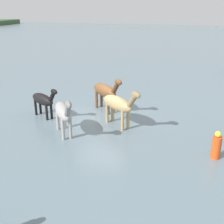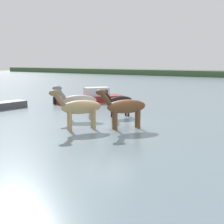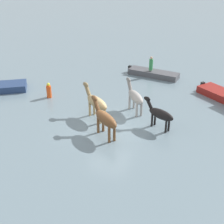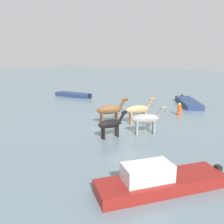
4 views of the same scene
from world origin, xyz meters
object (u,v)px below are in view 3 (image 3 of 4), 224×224
(boat_tender_starboard, at_px, (153,74))
(horse_gray_outer, at_px, (160,114))
(horse_dun_straggler, at_px, (105,118))
(horse_dark_mare, at_px, (96,102))
(buoy_channel_marker, at_px, (49,91))
(person_spotter_bow, at_px, (151,64))
(horse_rear_stallion, at_px, (135,97))

(boat_tender_starboard, bearing_deg, horse_gray_outer, -65.96)
(horse_dun_straggler, bearing_deg, horse_dark_mare, -15.95)
(boat_tender_starboard, relative_size, buoy_channel_marker, 4.07)
(horse_dark_mare, xyz_separation_m, buoy_channel_marker, (-1.86, -4.47, -0.62))
(buoy_channel_marker, bearing_deg, boat_tender_starboard, 137.58)
(horse_gray_outer, xyz_separation_m, buoy_channel_marker, (-1.83, -8.54, -0.45))
(horse_gray_outer, bearing_deg, person_spotter_bow, -47.00)
(horse_dark_mare, xyz_separation_m, horse_gray_outer, (-0.03, 4.06, -0.17))
(buoy_channel_marker, bearing_deg, horse_rear_stallion, 88.40)
(horse_rear_stallion, xyz_separation_m, boat_tender_starboard, (-7.07, -0.26, -0.93))
(horse_dun_straggler, xyz_separation_m, person_spotter_bow, (-10.48, 0.33, -0.01))
(horse_rear_stallion, height_order, buoy_channel_marker, horse_rear_stallion)
(horse_gray_outer, xyz_separation_m, boat_tender_starboard, (-8.72, -2.24, -0.80))
(horse_dark_mare, relative_size, horse_gray_outer, 1.11)
(horse_rear_stallion, height_order, horse_dun_straggler, horse_dun_straggler)
(horse_gray_outer, distance_m, buoy_channel_marker, 8.74)
(horse_rear_stallion, xyz_separation_m, buoy_channel_marker, (-0.18, -6.56, -0.59))
(horse_rear_stallion, bearing_deg, horse_dark_mare, 90.25)
(horse_rear_stallion, bearing_deg, person_spotter_bow, -34.81)
(horse_rear_stallion, bearing_deg, buoy_channel_marker, 49.76)
(horse_gray_outer, xyz_separation_m, person_spotter_bow, (-8.59, -2.44, 0.17))
(horse_dark_mare, relative_size, buoy_channel_marker, 2.09)
(horse_gray_outer, distance_m, person_spotter_bow, 8.93)
(horse_dark_mare, relative_size, horse_dun_straggler, 1.03)
(buoy_channel_marker, bearing_deg, horse_dun_straggler, 57.06)
(boat_tender_starboard, bearing_deg, buoy_channel_marker, -122.78)
(horse_dark_mare, height_order, horse_dun_straggler, horse_dun_straggler)
(horse_dark_mare, xyz_separation_m, horse_dun_straggler, (1.87, 1.29, 0.01))
(person_spotter_bow, relative_size, buoy_channel_marker, 1.04)
(horse_gray_outer, relative_size, person_spotter_bow, 1.81)
(boat_tender_starboard, xyz_separation_m, buoy_channel_marker, (6.89, -6.30, 0.34))
(horse_dun_straggler, distance_m, horse_gray_outer, 3.37)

